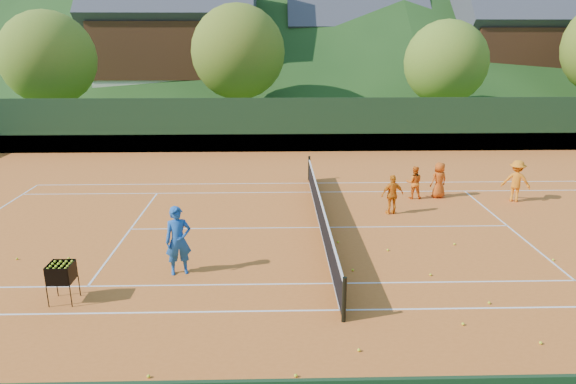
{
  "coord_description": "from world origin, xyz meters",
  "views": [
    {
      "loc": [
        -1.52,
        -16.23,
        6.22
      ],
      "look_at": [
        -1.1,
        0.0,
        1.29
      ],
      "focal_mm": 32.0,
      "sensor_mm": 36.0,
      "label": 1
    }
  ],
  "objects_px": {
    "student_c": "(439,180)",
    "chalet_left": "(176,43)",
    "student_b": "(392,195)",
    "ball_hopper": "(61,273)",
    "coach": "(178,241)",
    "student_d": "(516,181)",
    "chalet_right": "(519,48)",
    "tennis_net": "(321,214)",
    "chalet_mid": "(354,50)",
    "student_a": "(414,182)"
  },
  "relations": [
    {
      "from": "tennis_net",
      "to": "chalet_right",
      "type": "xyz_separation_m",
      "value": [
        20.0,
        30.0,
        4.74
      ]
    },
    {
      "from": "ball_hopper",
      "to": "student_d",
      "type": "bearing_deg",
      "value": 27.64
    },
    {
      "from": "student_c",
      "to": "chalet_left",
      "type": "distance_m",
      "value": 31.03
    },
    {
      "from": "tennis_net",
      "to": "chalet_mid",
      "type": "bearing_deg",
      "value": 79.99
    },
    {
      "from": "student_a",
      "to": "chalet_right",
      "type": "xyz_separation_m",
      "value": [
        16.02,
        26.81,
        4.58
      ]
    },
    {
      "from": "coach",
      "to": "student_b",
      "type": "bearing_deg",
      "value": 18.33
    },
    {
      "from": "coach",
      "to": "tennis_net",
      "type": "distance_m",
      "value": 5.37
    },
    {
      "from": "chalet_right",
      "to": "coach",
      "type": "bearing_deg",
      "value": -125.87
    },
    {
      "from": "tennis_net",
      "to": "student_a",
      "type": "bearing_deg",
      "value": 38.67
    },
    {
      "from": "student_a",
      "to": "ball_hopper",
      "type": "height_order",
      "value": "student_a"
    },
    {
      "from": "student_d",
      "to": "ball_hopper",
      "type": "bearing_deg",
      "value": 50.6
    },
    {
      "from": "ball_hopper",
      "to": "chalet_mid",
      "type": "relative_size",
      "value": 0.08
    },
    {
      "from": "coach",
      "to": "student_c",
      "type": "xyz_separation_m",
      "value": [
        9.15,
        6.68,
        -0.23
      ]
    },
    {
      "from": "student_c",
      "to": "chalet_left",
      "type": "bearing_deg",
      "value": -81.65
    },
    {
      "from": "coach",
      "to": "ball_hopper",
      "type": "xyz_separation_m",
      "value": [
        -2.54,
        -1.5,
        -0.21
      ]
    },
    {
      "from": "student_c",
      "to": "ball_hopper",
      "type": "xyz_separation_m",
      "value": [
        -11.69,
        -8.18,
        0.03
      ]
    },
    {
      "from": "coach",
      "to": "chalet_mid",
      "type": "height_order",
      "value": "chalet_mid"
    },
    {
      "from": "student_b",
      "to": "ball_hopper",
      "type": "xyz_separation_m",
      "value": [
        -9.39,
        -6.24,
        0.02
      ]
    },
    {
      "from": "student_d",
      "to": "chalet_right",
      "type": "distance_m",
      "value": 30.18
    },
    {
      "from": "student_b",
      "to": "tennis_net",
      "type": "distance_m",
      "value": 3.03
    },
    {
      "from": "student_b",
      "to": "ball_hopper",
      "type": "distance_m",
      "value": 11.27
    },
    {
      "from": "student_a",
      "to": "ball_hopper",
      "type": "relative_size",
      "value": 1.31
    },
    {
      "from": "ball_hopper",
      "to": "student_a",
      "type": "bearing_deg",
      "value": 37.12
    },
    {
      "from": "student_a",
      "to": "tennis_net",
      "type": "height_order",
      "value": "student_a"
    },
    {
      "from": "student_b",
      "to": "chalet_mid",
      "type": "xyz_separation_m",
      "value": [
        3.29,
        32.65,
        4.24
      ]
    },
    {
      "from": "tennis_net",
      "to": "ball_hopper",
      "type": "distance_m",
      "value": 8.28
    },
    {
      "from": "student_c",
      "to": "tennis_net",
      "type": "relative_size",
      "value": 0.12
    },
    {
      "from": "student_c",
      "to": "chalet_mid",
      "type": "distance_m",
      "value": 31.02
    },
    {
      "from": "student_d",
      "to": "student_b",
      "type": "bearing_deg",
      "value": 37.94
    },
    {
      "from": "coach",
      "to": "chalet_right",
      "type": "xyz_separation_m",
      "value": [
        24.14,
        33.39,
        4.29
      ]
    },
    {
      "from": "tennis_net",
      "to": "chalet_left",
      "type": "relative_size",
      "value": 0.87
    },
    {
      "from": "student_b",
      "to": "student_d",
      "type": "relative_size",
      "value": 0.89
    },
    {
      "from": "coach",
      "to": "chalet_left",
      "type": "bearing_deg",
      "value": 83.61
    },
    {
      "from": "chalet_left",
      "to": "chalet_right",
      "type": "height_order",
      "value": "chalet_left"
    },
    {
      "from": "coach",
      "to": "student_d",
      "type": "height_order",
      "value": "coach"
    },
    {
      "from": "student_a",
      "to": "student_c",
      "type": "distance_m",
      "value": 1.03
    },
    {
      "from": "chalet_left",
      "to": "chalet_right",
      "type": "xyz_separation_m",
      "value": [
        30.0,
        0.0,
        -0.39
      ]
    },
    {
      "from": "chalet_left",
      "to": "tennis_net",
      "type": "bearing_deg",
      "value": -71.57
    },
    {
      "from": "student_b",
      "to": "tennis_net",
      "type": "xyz_separation_m",
      "value": [
        -2.71,
        -1.35,
        -0.23
      ]
    },
    {
      "from": "student_c",
      "to": "student_a",
      "type": "bearing_deg",
      "value": -15.12
    },
    {
      "from": "coach",
      "to": "student_b",
      "type": "xyz_separation_m",
      "value": [
        6.85,
        4.74,
        -0.22
      ]
    },
    {
      "from": "student_b",
      "to": "chalet_left",
      "type": "distance_m",
      "value": 31.72
    },
    {
      "from": "chalet_left",
      "to": "chalet_mid",
      "type": "relative_size",
      "value": 1.09
    },
    {
      "from": "student_b",
      "to": "ball_hopper",
      "type": "bearing_deg",
      "value": 19.7
    },
    {
      "from": "student_a",
      "to": "ball_hopper",
      "type": "xyz_separation_m",
      "value": [
        -10.67,
        -8.07,
        0.09
      ]
    },
    {
      "from": "coach",
      "to": "chalet_left",
      "type": "relative_size",
      "value": 0.14
    },
    {
      "from": "chalet_left",
      "to": "student_c",
      "type": "bearing_deg",
      "value": -60.67
    },
    {
      "from": "coach",
      "to": "student_d",
      "type": "distance_m",
      "value": 13.46
    },
    {
      "from": "student_b",
      "to": "coach",
      "type": "bearing_deg",
      "value": 20.79
    },
    {
      "from": "student_c",
      "to": "chalet_mid",
      "type": "bearing_deg",
      "value": -112.84
    }
  ]
}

